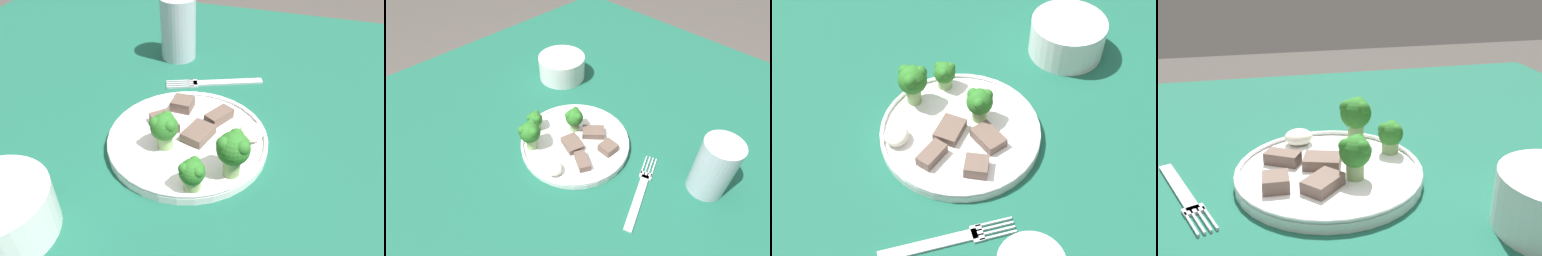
{
  "view_description": "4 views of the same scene",
  "coord_description": "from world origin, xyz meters",
  "views": [
    {
      "loc": [
        -0.4,
        -0.21,
        1.12
      ],
      "look_at": [
        -0.02,
        -0.09,
        0.81
      ],
      "focal_mm": 35.0,
      "sensor_mm": 36.0,
      "label": 1
    },
    {
      "loc": [
        0.32,
        -0.39,
        1.25
      ],
      "look_at": [
        -0.01,
        -0.06,
        0.78
      ],
      "focal_mm": 28.0,
      "sensor_mm": 36.0,
      "label": 2
    },
    {
      "loc": [
        0.51,
        -0.02,
        1.36
      ],
      "look_at": [
        0.02,
        -0.07,
        0.79
      ],
      "focal_mm": 50.0,
      "sensor_mm": 36.0,
      "label": 3
    },
    {
      "loc": [
        0.08,
        0.42,
        1.03
      ],
      "look_at": [
        -0.03,
        -0.11,
        0.81
      ],
      "focal_mm": 42.0,
      "sensor_mm": 36.0,
      "label": 4
    }
  ],
  "objects": [
    {
      "name": "ground_plane",
      "position": [
        0.0,
        0.0,
        0.0
      ],
      "size": [
        8.0,
        8.0,
        0.0
      ],
      "primitive_type": "plane",
      "color": "#4C4742"
    },
    {
      "name": "table",
      "position": [
        0.0,
        0.0,
        0.66
      ],
      "size": [
        1.12,
        1.12,
        0.75
      ],
      "color": "#195642",
      "rests_on": "ground_plane"
    },
    {
      "name": "dinner_plate",
      "position": [
        -0.0,
        -0.08,
        0.76
      ],
      "size": [
        0.24,
        0.24,
        0.02
      ],
      "color": "white",
      "rests_on": "table"
    },
    {
      "name": "fork",
      "position": [
        0.18,
        -0.08,
        0.75
      ],
      "size": [
        0.08,
        0.17,
        0.0
      ],
      "color": "silver",
      "rests_on": "table"
    },
    {
      "name": "cream_bowl",
      "position": [
        -0.21,
        0.07,
        0.78
      ],
      "size": [
        0.12,
        0.12,
        0.06
      ],
      "color": "white",
      "rests_on": "table"
    },
    {
      "name": "drinking_glass",
      "position": [
        0.26,
        0.02,
        0.81
      ],
      "size": [
        0.07,
        0.07,
        0.12
      ],
      "color": "#B2C1CC",
      "rests_on": "table"
    },
    {
      "name": "broccoli_floret_near_rim_left",
      "position": [
        -0.09,
        -0.12,
        0.79
      ],
      "size": [
        0.03,
        0.03,
        0.04
      ],
      "color": "#7FA866",
      "rests_on": "dinner_plate"
    },
    {
      "name": "broccoli_floret_center_left",
      "position": [
        -0.03,
        -0.06,
        0.8
      ],
      "size": [
        0.04,
        0.04,
        0.06
      ],
      "color": "#7FA866",
      "rests_on": "dinner_plate"
    },
    {
      "name": "broccoli_floret_back_left",
      "position": [
        -0.05,
        -0.16,
        0.81
      ],
      "size": [
        0.05,
        0.04,
        0.07
      ],
      "color": "#7FA866",
      "rests_on": "dinner_plate"
    },
    {
      "name": "meat_slice_front_slice",
      "position": [
        0.01,
        -0.09,
        0.77
      ],
      "size": [
        0.05,
        0.05,
        0.01
      ],
      "color": "brown",
      "rests_on": "dinner_plate"
    },
    {
      "name": "meat_slice_middle_slice",
      "position": [
        0.07,
        -0.05,
        0.77
      ],
      "size": [
        0.03,
        0.03,
        0.02
      ],
      "color": "brown",
      "rests_on": "dinner_plate"
    },
    {
      "name": "meat_slice_rear_slice",
      "position": [
        0.06,
        -0.11,
        0.77
      ],
      "size": [
        0.05,
        0.04,
        0.02
      ],
      "color": "brown",
      "rests_on": "dinner_plate"
    },
    {
      "name": "meat_slice_edge_slice",
      "position": [
        0.01,
        -0.04,
        0.77
      ],
      "size": [
        0.06,
        0.06,
        0.02
      ],
      "color": "brown",
      "rests_on": "dinner_plate"
    },
    {
      "name": "sauce_dollop",
      "position": [
        0.03,
        -0.17,
        0.78
      ],
      "size": [
        0.04,
        0.04,
        0.02
      ],
      "color": "silver",
      "rests_on": "dinner_plate"
    }
  ]
}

